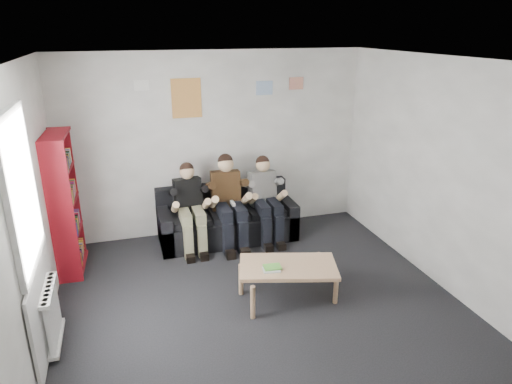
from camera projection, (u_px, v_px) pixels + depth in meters
room_shell at (269, 204)px, 4.51m from camera, size 5.00×5.00×5.00m
sofa at (227, 220)px, 6.80m from camera, size 1.99×0.82×0.77m
bookshelf at (66, 204)px, 5.73m from camera, size 0.27×0.81×1.80m
coffee_table at (288, 269)px, 5.21m from camera, size 1.10×0.60×0.44m
game_cases at (272, 268)px, 5.10m from camera, size 0.21×0.17×0.03m
person_left at (190, 208)px, 6.37m from camera, size 0.38×0.81×1.23m
person_middle at (229, 202)px, 6.51m from camera, size 0.42×0.89×1.30m
person_right at (266, 200)px, 6.67m from camera, size 0.38×0.82×1.24m
radiator at (53, 315)px, 4.45m from camera, size 0.10×0.64×0.60m
window at (33, 254)px, 4.20m from camera, size 0.05×1.30×2.36m
poster_large at (186, 98)px, 6.40m from camera, size 0.42×0.01×0.55m
poster_blue at (264, 88)px, 6.68m from camera, size 0.25×0.01×0.20m
poster_pink at (296, 83)px, 6.80m from camera, size 0.22×0.01×0.18m
poster_sign at (141, 85)px, 6.17m from camera, size 0.20×0.01×0.14m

